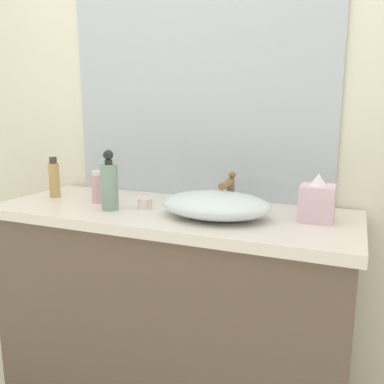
{
  "coord_description": "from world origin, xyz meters",
  "views": [
    {
      "loc": [
        0.59,
        -0.95,
        1.22
      ],
      "look_at": [
        0.03,
        0.4,
        0.93
      ],
      "focal_mm": 37.44,
      "sensor_mm": 36.0,
      "label": 1
    }
  ],
  "objects_px": {
    "sink_basin": "(216,205)",
    "tissue_box": "(317,201)",
    "candle_jar": "(145,203)",
    "perfume_bottle": "(54,179)",
    "soap_dispenser": "(109,185)",
    "lotion_bottle": "(97,187)"
  },
  "relations": [
    {
      "from": "sink_basin",
      "to": "tissue_box",
      "type": "xyz_separation_m",
      "value": [
        0.34,
        0.09,
        0.02
      ]
    },
    {
      "from": "tissue_box",
      "to": "candle_jar",
      "type": "xyz_separation_m",
      "value": [
        -0.64,
        -0.07,
        -0.05
      ]
    },
    {
      "from": "perfume_bottle",
      "to": "tissue_box",
      "type": "xyz_separation_m",
      "value": [
        1.11,
        0.04,
        -0.01
      ]
    },
    {
      "from": "soap_dispenser",
      "to": "candle_jar",
      "type": "xyz_separation_m",
      "value": [
        0.11,
        0.07,
        -0.08
      ]
    },
    {
      "from": "soap_dispenser",
      "to": "tissue_box",
      "type": "height_order",
      "value": "soap_dispenser"
    },
    {
      "from": "sink_basin",
      "to": "lotion_bottle",
      "type": "height_order",
      "value": "lotion_bottle"
    },
    {
      "from": "lotion_bottle",
      "to": "candle_jar",
      "type": "xyz_separation_m",
      "value": [
        0.23,
        -0.02,
        -0.04
      ]
    },
    {
      "from": "sink_basin",
      "to": "tissue_box",
      "type": "bearing_deg",
      "value": 14.97
    },
    {
      "from": "lotion_bottle",
      "to": "tissue_box",
      "type": "height_order",
      "value": "tissue_box"
    },
    {
      "from": "soap_dispenser",
      "to": "tissue_box",
      "type": "xyz_separation_m",
      "value": [
        0.75,
        0.14,
        -0.03
      ]
    },
    {
      "from": "sink_basin",
      "to": "soap_dispenser",
      "type": "xyz_separation_m",
      "value": [
        -0.41,
        -0.05,
        0.05
      ]
    },
    {
      "from": "sink_basin",
      "to": "perfume_bottle",
      "type": "bearing_deg",
      "value": 175.97
    },
    {
      "from": "sink_basin",
      "to": "perfume_bottle",
      "type": "distance_m",
      "value": 0.78
    },
    {
      "from": "perfume_bottle",
      "to": "candle_jar",
      "type": "distance_m",
      "value": 0.48
    },
    {
      "from": "sink_basin",
      "to": "candle_jar",
      "type": "relative_size",
      "value": 7.22
    },
    {
      "from": "soap_dispenser",
      "to": "lotion_bottle",
      "type": "xyz_separation_m",
      "value": [
        -0.12,
        0.09,
        -0.03
      ]
    },
    {
      "from": "sink_basin",
      "to": "candle_jar",
      "type": "bearing_deg",
      "value": 176.21
    },
    {
      "from": "perfume_bottle",
      "to": "candle_jar",
      "type": "xyz_separation_m",
      "value": [
        0.47,
        -0.03,
        -0.06
      ]
    },
    {
      "from": "soap_dispenser",
      "to": "candle_jar",
      "type": "bearing_deg",
      "value": 30.99
    },
    {
      "from": "perfume_bottle",
      "to": "tissue_box",
      "type": "relative_size",
      "value": 1.08
    },
    {
      "from": "sink_basin",
      "to": "lotion_bottle",
      "type": "xyz_separation_m",
      "value": [
        -0.53,
        0.04,
        0.02
      ]
    },
    {
      "from": "sink_basin",
      "to": "candle_jar",
      "type": "height_order",
      "value": "sink_basin"
    }
  ]
}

